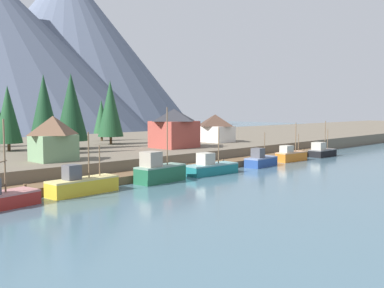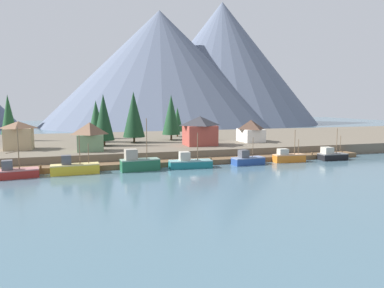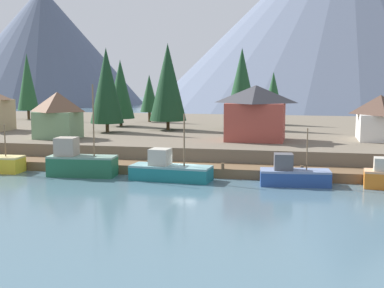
# 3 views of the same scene
# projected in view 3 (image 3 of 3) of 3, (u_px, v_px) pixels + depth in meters

# --- Properties ---
(ground_plane) EXTENTS (400.00, 400.00, 1.00)m
(ground_plane) POSITION_uv_depth(u_px,v_px,m) (217.00, 155.00, 74.68)
(ground_plane) COLOR #476675
(dock) EXTENTS (80.00, 4.00, 1.60)m
(dock) POSITION_uv_depth(u_px,v_px,m) (189.00, 169.00, 57.11)
(dock) COLOR brown
(dock) RESTS_ON ground_plane
(shoreline_bank) EXTENTS (400.00, 56.00, 2.50)m
(shoreline_bank) POSITION_uv_depth(u_px,v_px,m) (230.00, 134.00, 86.09)
(shoreline_bank) COLOR #665B4C
(shoreline_bank) RESTS_ON ground_plane
(mountain_west_peak) EXTENTS (79.94, 79.94, 46.37)m
(mountain_west_peak) POSITION_uv_depth(u_px,v_px,m) (43.00, 46.00, 212.94)
(mountain_west_peak) COLOR #4C566B
(mountain_west_peak) RESTS_ON ground_plane
(mountain_central_peak) EXTENTS (138.62, 138.62, 67.32)m
(mountain_central_peak) POSITION_uv_depth(u_px,v_px,m) (347.00, 11.00, 186.25)
(mountain_central_peak) COLOR slate
(mountain_central_peak) RESTS_ON ground_plane
(fishing_boat_green) EXTENTS (7.26, 3.15, 9.66)m
(fishing_boat_green) POSITION_uv_depth(u_px,v_px,m) (80.00, 162.00, 55.74)
(fishing_boat_green) COLOR #1E5B3D
(fishing_boat_green) RESTS_ON ground_plane
(fishing_boat_teal) EXTENTS (8.38, 3.48, 6.79)m
(fishing_boat_teal) POSITION_uv_depth(u_px,v_px,m) (169.00, 170.00, 53.55)
(fishing_boat_teal) COLOR #196B70
(fishing_boat_teal) RESTS_ON ground_plane
(fishing_boat_blue) EXTENTS (6.88, 3.26, 5.56)m
(fishing_boat_blue) POSITION_uv_depth(u_px,v_px,m) (293.00, 175.00, 50.98)
(fishing_boat_blue) COLOR navy
(fishing_boat_blue) RESTS_ON ground_plane
(house_white) EXTENTS (5.50, 7.17, 5.72)m
(house_white) POSITION_uv_depth(u_px,v_px,m) (380.00, 117.00, 66.54)
(house_white) COLOR silver
(house_white) RESTS_ON shoreline_bank
(house_green) EXTENTS (5.51, 4.54, 6.03)m
(house_green) POSITION_uv_depth(u_px,v_px,m) (58.00, 115.00, 68.39)
(house_green) COLOR #6B8E66
(house_green) RESTS_ON shoreline_bank
(house_red) EXTENTS (7.46, 6.47, 6.92)m
(house_red) POSITION_uv_depth(u_px,v_px,m) (256.00, 112.00, 66.08)
(house_red) COLOR #9E4238
(house_red) RESTS_ON shoreline_bank
(conifer_near_left) EXTENTS (4.82, 4.82, 12.14)m
(conifer_near_left) POSITION_uv_depth(u_px,v_px,m) (106.00, 85.00, 75.64)
(conifer_near_left) COLOR #4C3823
(conifer_near_left) RESTS_ON shoreline_bank
(conifer_near_right) EXTENTS (3.96, 3.96, 12.38)m
(conifer_near_right) POSITION_uv_depth(u_px,v_px,m) (27.00, 82.00, 99.54)
(conifer_near_right) COLOR #4C3823
(conifer_near_right) RESTS_ON shoreline_bank
(conifer_mid_left) EXTENTS (5.55, 5.55, 12.95)m
(conifer_mid_left) POSITION_uv_depth(u_px,v_px,m) (168.00, 82.00, 78.88)
(conifer_mid_left) COLOR #4C3823
(conifer_mid_left) RESTS_ON shoreline_bank
(conifer_mid_right) EXTENTS (4.94, 4.94, 12.36)m
(conifer_mid_right) POSITION_uv_depth(u_px,v_px,m) (242.00, 84.00, 80.12)
(conifer_mid_right) COLOR #4C3823
(conifer_mid_right) RESTS_ON shoreline_bank
(conifer_back_left) EXTENTS (3.29, 3.29, 8.42)m
(conifer_back_left) POSITION_uv_depth(u_px,v_px,m) (149.00, 93.00, 93.71)
(conifer_back_left) COLOR #4C3823
(conifer_back_left) RESTS_ON shoreline_bank
(conifer_back_right) EXTENTS (4.47, 4.47, 10.75)m
(conifer_back_right) POSITION_uv_depth(u_px,v_px,m) (120.00, 89.00, 85.21)
(conifer_back_right) COLOR #4C3823
(conifer_back_right) RESTS_ON shoreline_bank
(conifer_centre) EXTENTS (3.47, 3.47, 8.83)m
(conifer_centre) POSITION_uv_depth(u_px,v_px,m) (273.00, 94.00, 88.28)
(conifer_centre) COLOR #4C3823
(conifer_centre) RESTS_ON shoreline_bank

